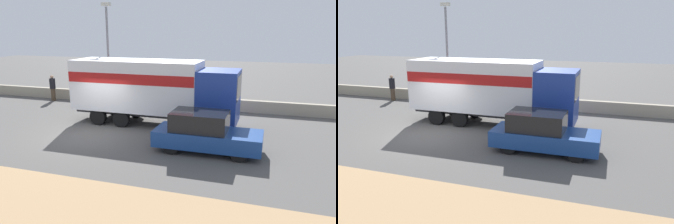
% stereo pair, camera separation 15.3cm
% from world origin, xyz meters
% --- Properties ---
extents(ground_plane, '(80.00, 80.00, 0.00)m').
position_xyz_m(ground_plane, '(0.00, 0.00, 0.00)').
color(ground_plane, '#514F4C').
extents(stone_wall_backdrop, '(60.00, 0.35, 0.72)m').
position_xyz_m(stone_wall_backdrop, '(0.00, 6.86, 0.36)').
color(stone_wall_backdrop, '#A39984').
rests_on(stone_wall_backdrop, ground_plane).
extents(street_lamp, '(0.56, 0.28, 6.45)m').
position_xyz_m(street_lamp, '(-2.05, 5.89, 3.77)').
color(street_lamp, slate).
rests_on(street_lamp, ground_plane).
extents(box_truck, '(8.56, 2.37, 3.33)m').
position_xyz_m(box_truck, '(2.07, 2.64, 1.96)').
color(box_truck, navy).
rests_on(box_truck, ground_plane).
extents(car_hatchback, '(4.30, 1.71, 1.64)m').
position_xyz_m(car_hatchback, '(5.53, -0.45, 0.79)').
color(car_hatchback, navy).
rests_on(car_hatchback, ground_plane).
extents(pedestrian, '(0.39, 0.39, 1.80)m').
position_xyz_m(pedestrian, '(-6.56, 6.06, 0.94)').
color(pedestrian, '#473828').
rests_on(pedestrian, ground_plane).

